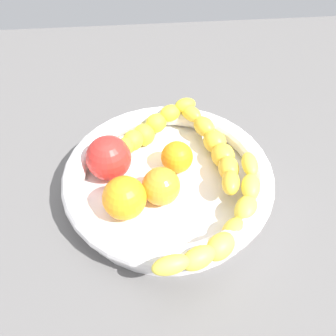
{
  "coord_description": "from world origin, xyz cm",
  "views": [
    {
      "loc": [
        35.94,
        -3.43,
        46.05
      ],
      "look_at": [
        0.0,
        0.0,
        8.12
      ],
      "focal_mm": 37.79,
      "sensor_mm": 36.0,
      "label": 1
    }
  ],
  "objects_px": {
    "banana_draped_left": "(147,131)",
    "banana_arching_top": "(216,147)",
    "banana_draped_right": "(229,223)",
    "orange_front": "(177,157)",
    "orange_mid_left": "(161,186)",
    "tomato_red": "(109,158)",
    "orange_mid_right": "(124,198)",
    "fruit_bowl": "(168,178)"
  },
  "relations": [
    {
      "from": "banana_draped_left",
      "to": "banana_arching_top",
      "type": "bearing_deg",
      "value": 67.19
    },
    {
      "from": "banana_draped_right",
      "to": "orange_front",
      "type": "relative_size",
      "value": 3.74
    },
    {
      "from": "orange_mid_left",
      "to": "tomato_red",
      "type": "xyz_separation_m",
      "value": [
        -0.06,
        -0.07,
        0.01
      ]
    },
    {
      "from": "banana_draped_left",
      "to": "orange_mid_right",
      "type": "bearing_deg",
      "value": -15.57
    },
    {
      "from": "banana_arching_top",
      "to": "tomato_red",
      "type": "relative_size",
      "value": 3.04
    },
    {
      "from": "banana_draped_left",
      "to": "banana_draped_right",
      "type": "height_order",
      "value": "banana_draped_left"
    },
    {
      "from": "orange_mid_right",
      "to": "tomato_red",
      "type": "xyz_separation_m",
      "value": [
        -0.08,
        -0.02,
        0.0
      ]
    },
    {
      "from": "banana_draped_left",
      "to": "fruit_bowl",
      "type": "bearing_deg",
      "value": 17.19
    },
    {
      "from": "orange_front",
      "to": "orange_mid_right",
      "type": "distance_m",
      "value": 0.11
    },
    {
      "from": "fruit_bowl",
      "to": "orange_front",
      "type": "height_order",
      "value": "orange_front"
    },
    {
      "from": "fruit_bowl",
      "to": "banana_draped_left",
      "type": "bearing_deg",
      "value": -162.81
    },
    {
      "from": "banana_draped_right",
      "to": "orange_mid_right",
      "type": "bearing_deg",
      "value": -111.54
    },
    {
      "from": "banana_arching_top",
      "to": "tomato_red",
      "type": "height_order",
      "value": "tomato_red"
    },
    {
      "from": "tomato_red",
      "to": "fruit_bowl",
      "type": "bearing_deg",
      "value": 73.95
    },
    {
      "from": "banana_arching_top",
      "to": "banana_draped_left",
      "type": "bearing_deg",
      "value": -112.81
    },
    {
      "from": "orange_mid_left",
      "to": "tomato_red",
      "type": "height_order",
      "value": "tomato_red"
    },
    {
      "from": "banana_draped_left",
      "to": "tomato_red",
      "type": "height_order",
      "value": "tomato_red"
    },
    {
      "from": "banana_draped_right",
      "to": "orange_front",
      "type": "xyz_separation_m",
      "value": [
        -0.13,
        -0.05,
        -0.0
      ]
    },
    {
      "from": "banana_arching_top",
      "to": "orange_front",
      "type": "relative_size",
      "value": 4.18
    },
    {
      "from": "fruit_bowl",
      "to": "banana_draped_left",
      "type": "distance_m",
      "value": 0.09
    },
    {
      "from": "tomato_red",
      "to": "orange_mid_right",
      "type": "bearing_deg",
      "value": 16.39
    },
    {
      "from": "orange_front",
      "to": "tomato_red",
      "type": "xyz_separation_m",
      "value": [
        0.0,
        -0.1,
        0.01
      ]
    },
    {
      "from": "fruit_bowl",
      "to": "banana_draped_right",
      "type": "bearing_deg",
      "value": 33.61
    },
    {
      "from": "banana_draped_right",
      "to": "tomato_red",
      "type": "distance_m",
      "value": 0.2
    },
    {
      "from": "banana_draped_right",
      "to": "banana_arching_top",
      "type": "distance_m",
      "value": 0.15
    },
    {
      "from": "tomato_red",
      "to": "banana_arching_top",
      "type": "bearing_deg",
      "value": 95.53
    },
    {
      "from": "banana_draped_left",
      "to": "orange_mid_left",
      "type": "xyz_separation_m",
      "value": [
        0.12,
        0.01,
        -0.0
      ]
    },
    {
      "from": "orange_front",
      "to": "tomato_red",
      "type": "bearing_deg",
      "value": -89.18
    },
    {
      "from": "banana_draped_right",
      "to": "orange_mid_right",
      "type": "height_order",
      "value": "orange_mid_right"
    },
    {
      "from": "orange_front",
      "to": "banana_draped_left",
      "type": "bearing_deg",
      "value": -143.99
    },
    {
      "from": "fruit_bowl",
      "to": "banana_draped_left",
      "type": "height_order",
      "value": "banana_draped_left"
    },
    {
      "from": "tomato_red",
      "to": "banana_draped_right",
      "type": "bearing_deg",
      "value": 50.44
    },
    {
      "from": "banana_draped_left",
      "to": "orange_front",
      "type": "height_order",
      "value": "banana_draped_left"
    },
    {
      "from": "orange_mid_left",
      "to": "fruit_bowl",
      "type": "bearing_deg",
      "value": 158.19
    },
    {
      "from": "banana_draped_left",
      "to": "orange_front",
      "type": "bearing_deg",
      "value": 36.01
    },
    {
      "from": "banana_arching_top",
      "to": "orange_mid_left",
      "type": "bearing_deg",
      "value": -51.46
    },
    {
      "from": "banana_draped_right",
      "to": "orange_front",
      "type": "height_order",
      "value": "banana_draped_right"
    },
    {
      "from": "banana_draped_left",
      "to": "tomato_red",
      "type": "distance_m",
      "value": 0.09
    },
    {
      "from": "fruit_bowl",
      "to": "orange_mid_right",
      "type": "height_order",
      "value": "orange_mid_right"
    },
    {
      "from": "banana_draped_right",
      "to": "orange_front",
      "type": "distance_m",
      "value": 0.14
    },
    {
      "from": "banana_draped_right",
      "to": "tomato_red",
      "type": "relative_size",
      "value": 2.71
    },
    {
      "from": "fruit_bowl",
      "to": "orange_mid_right",
      "type": "distance_m",
      "value": 0.09
    }
  ]
}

